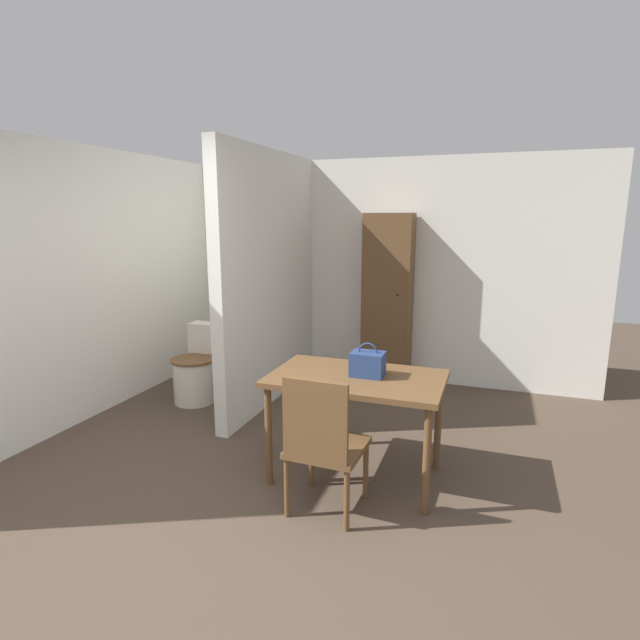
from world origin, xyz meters
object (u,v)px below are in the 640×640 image
Objects in this scene: toilet at (197,371)px; dining_table at (357,387)px; handbag at (368,364)px; wooden_cabinet at (388,301)px; wooden_chair at (323,442)px.

dining_table is at bearing -26.01° from toilet.
toilet is 3.21× the size of handbag.
toilet is 2.30m from handbag.
wooden_cabinet reaches higher than toilet.
wooden_chair is 1.22× the size of toilet.
wooden_cabinet is (-0.24, 2.14, 0.27)m from dining_table.
dining_table is at bearing -83.56° from wooden_cabinet.
dining_table is at bearing 84.73° from wooden_chair.
wooden_chair is at bearing -97.50° from dining_table.
wooden_cabinet is (1.72, 1.19, 0.64)m from toilet.
handbag is (0.14, 0.55, 0.36)m from wooden_chair.
dining_table and toilet have the same top height.
handbag is at bearing 78.08° from wooden_chair.
handbag is 2.14m from wooden_cabinet.
dining_table is at bearing -158.43° from handbag.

